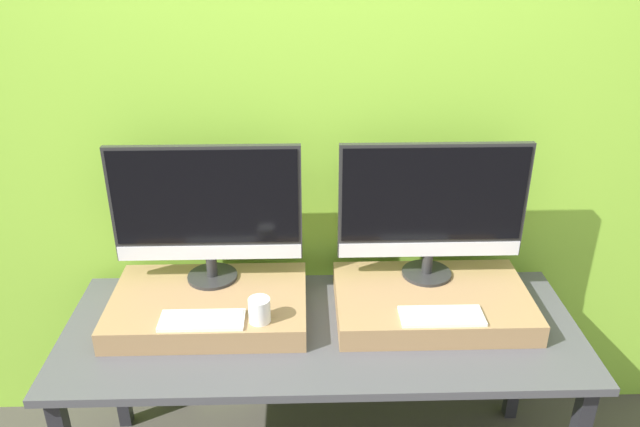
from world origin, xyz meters
name	(u,v)px	position (x,y,z in m)	size (l,w,h in m)	color
wall_back	(318,127)	(0.00, 0.76, 1.30)	(8.00, 0.04, 2.60)	#8CC638
workbench	(322,342)	(0.00, 0.35, 0.63)	(1.81, 0.69, 0.70)	#47474C
wooden_riser_left	(209,306)	(-0.40, 0.43, 0.75)	(0.69, 0.45, 0.08)	#99754C
monitor_left	(207,209)	(-0.40, 0.55, 1.07)	(0.67, 0.19, 0.52)	#282828
keyboard_left	(202,320)	(-0.40, 0.27, 0.79)	(0.28, 0.11, 0.01)	silver
mug	(259,310)	(-0.21, 0.27, 0.83)	(0.07, 0.07, 0.09)	white
wooden_riser_right	(432,302)	(0.40, 0.43, 0.75)	(0.69, 0.45, 0.08)	#99754C
monitor_right	(432,206)	(0.40, 0.55, 1.07)	(0.67, 0.19, 0.52)	#282828
keyboard_right	(442,316)	(0.40, 0.27, 0.79)	(0.28, 0.11, 0.01)	silver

